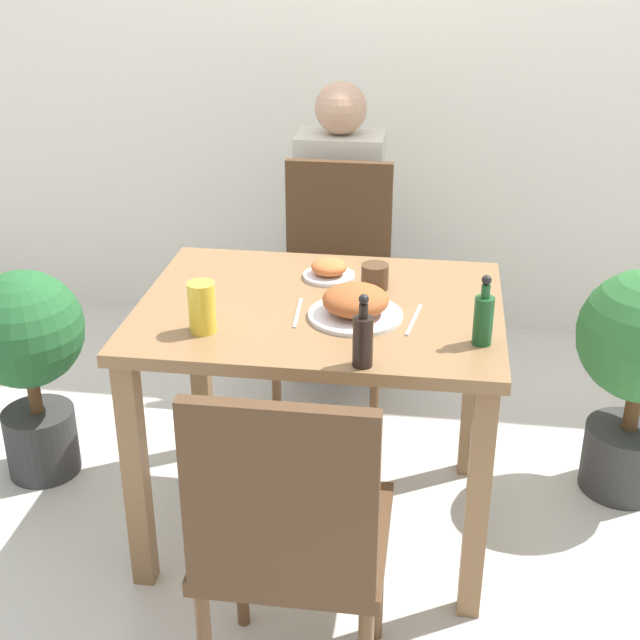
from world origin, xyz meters
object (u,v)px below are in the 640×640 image
Objects in this scene: chair_near at (290,534)px; chair_far at (335,272)px; food_plate at (356,304)px; sauce_bottle at (363,338)px; drink_cup at (375,276)px; juice_glass at (202,307)px; potted_plant_left at (28,352)px; person_figure at (340,230)px; side_plate at (328,270)px; condiment_bottle at (483,318)px.

chair_near is 1.52m from chair_far.
food_plate is 1.37× the size of sauce_bottle.
chair_far is at bearing -86.54° from chair_near.
sauce_bottle is (0.01, -0.48, 0.04)m from drink_cup.
chair_far is (-0.09, 1.52, 0.00)m from chair_near.
food_plate is at bearing 20.15° from juice_glass.
drink_cup is at bearing -73.15° from chair_far.
juice_glass is (-0.23, -1.01, 0.30)m from chair_far.
food_plate is 0.35× the size of potted_plant_left.
chair_far is at bearing -86.41° from person_figure.
chair_far reaches higher than potted_plant_left.
potted_plant_left is (-0.97, -0.05, -0.32)m from side_plate.
person_figure reaches higher than chair_near.
juice_glass is 0.45m from sauce_bottle.
chair_far reaches higher than food_plate.
person_figure is at bearing -86.52° from chair_near.
drink_cup is 1.02m from person_figure.
chair_near is 1.00× the size of chair_far.
person_figure is at bearing 93.59° from chair_far.
juice_glass is 0.73m from condiment_bottle.
potted_plant_left is (-0.92, -0.65, -0.07)m from chair_far.
chair_near is 3.54× the size of food_plate.
side_plate is 1.03m from potted_plant_left.
condiment_bottle is (0.34, -0.11, 0.03)m from food_plate.
food_plate is 1.16m from potted_plant_left.
chair_far is 3.54× the size of food_plate.
food_plate is 1.67× the size of side_plate.
juice_glass is (-0.28, -0.41, 0.04)m from side_plate.
side_plate is (0.05, -0.60, 0.25)m from chair_far.
chair_far is 1.20m from sauce_bottle.
chair_near is 0.79× the size of person_figure.
chair_near and chair_far have the same top height.
drink_cup is 0.49m from sauce_bottle.
juice_glass is (-0.32, 0.51, 0.30)m from chair_near.
condiment_bottle is (0.45, -0.38, 0.05)m from side_plate.
chair_far is at bearing 77.35° from juice_glass.
food_plate is 0.21m from drink_cup.
side_plate is at bearing 55.78° from juice_glass.
person_figure reaches higher than juice_glass.
person_figure is at bearing 102.67° from drink_cup.
potted_plant_left is 1.33m from person_figure.
chair_far is at bearing 95.09° from side_plate.
chair_far is 4.85× the size of condiment_bottle.
chair_near is 4.85× the size of condiment_bottle.
person_figure is (-0.07, 0.91, -0.20)m from side_plate.
potted_plant_left is at bearing 167.01° from condiment_bottle.
potted_plant_left is at bearing 179.76° from drink_cup.
sauce_bottle is 0.26× the size of potted_plant_left.
side_plate is 1.93× the size of drink_cup.
juice_glass is at bearing -58.27° from chair_near.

